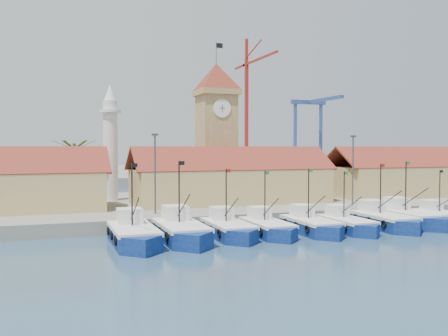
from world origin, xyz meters
name	(u,v)px	position (x,y,z in m)	size (l,w,h in m)	color
ground	(301,239)	(0.00, 0.00, 0.00)	(400.00, 400.00, 0.00)	navy
quay	(221,205)	(0.00, 24.00, 0.75)	(140.00, 32.00, 1.50)	gray
terminal	(128,173)	(0.00, 110.00, 1.00)	(240.00, 80.00, 2.00)	gray
boat_0	(134,237)	(-16.03, 2.10, 0.82)	(3.84, 10.51, 7.96)	navy
boat_1	(182,233)	(-11.43, 2.42, 0.84)	(3.91, 10.72, 8.11)	navy
boat_2	(229,230)	(-6.49, 2.84, 0.74)	(3.48, 9.52, 7.21)	navy
boat_3	(268,229)	(-2.36, 2.57, 0.72)	(3.34, 9.15, 6.92)	navy
boat_4	(312,227)	(2.52, 2.20, 0.74)	(3.43, 9.41, 7.12)	navy
boat_5	(348,225)	(6.63, 1.87, 0.70)	(3.26, 8.93, 6.76)	navy
boat_6	(385,222)	(11.63, 2.21, 0.78)	(3.64, 9.98, 7.55)	navy
boat_7	(411,219)	(15.71, 2.95, 0.80)	(3.75, 10.27, 7.77)	navy
boat_8	(444,218)	(20.29, 2.70, 0.69)	(3.22, 8.81, 6.67)	navy
hall_center	(230,184)	(0.00, 20.00, 3.99)	(27.04, 10.13, 7.61)	tan
hall_right	(421,179)	(32.00, 20.00, 3.99)	(31.20, 10.13, 7.61)	tan
clock_tower	(216,127)	(0.00, 26.00, 11.96)	(5.80, 5.80, 22.70)	tan
minaret	(111,142)	(-15.00, 28.00, 9.73)	(3.00, 3.00, 16.30)	silver
palm_tree	(74,168)	(-20.00, 26.00, 6.25)	(5.60, 5.03, 8.39)	brown
lamp_posts	(257,168)	(0.50, 12.00, 6.48)	(80.70, 0.25, 9.03)	#3F3F44
crane_red_right	(248,97)	(36.90, 103.59, 24.98)	(1.00, 32.56, 41.42)	maroon
gantry	(313,115)	(62.00, 106.65, 20.04)	(13.00, 22.00, 23.20)	#2C4688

